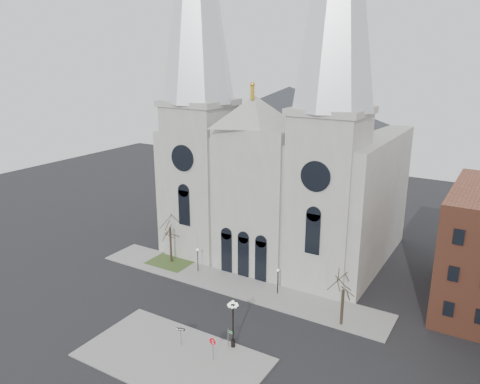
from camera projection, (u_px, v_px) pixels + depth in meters
The scene contains 13 objects.
ground at pixel (181, 325), 50.91m from camera, with size 160.00×160.00×0.00m, color black.
sidewalk_near at pixel (173, 357), 45.30m from camera, with size 18.00×10.00×0.14m, color gray.
sidewalk_far at pixel (234, 284), 59.94m from camera, with size 40.00×6.00×0.14m, color gray.
grass_patch at pixel (172, 262), 66.20m from camera, with size 6.00×5.00×0.18m, color #374F21.
cathedral at pixel (278, 129), 64.50m from camera, with size 33.00×26.66×54.00m.
tree_left at pixel (170, 225), 64.65m from camera, with size 3.20×3.20×7.50m.
tree_right at pixel (344, 288), 49.63m from camera, with size 3.20×3.20×6.00m.
ped_lamp_left at pixel (198, 256), 62.68m from camera, with size 0.32×0.32×3.26m.
ped_lamp_right at pixel (278, 277), 56.74m from camera, with size 0.32×0.32×3.26m.
stop_sign at pixel (213, 344), 44.40m from camera, with size 0.81×0.39×2.43m.
globe_lamp at pixel (233, 318), 45.97m from camera, with size 1.47×1.47×5.18m.
one_way_sign at pixel (181, 333), 46.76m from camera, with size 0.87×0.30×2.05m.
street_name_sign at pixel (229, 336), 46.53m from camera, with size 0.64×0.10×1.99m.
Camera 1 is at (28.65, -35.01, 28.24)m, focal length 35.00 mm.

